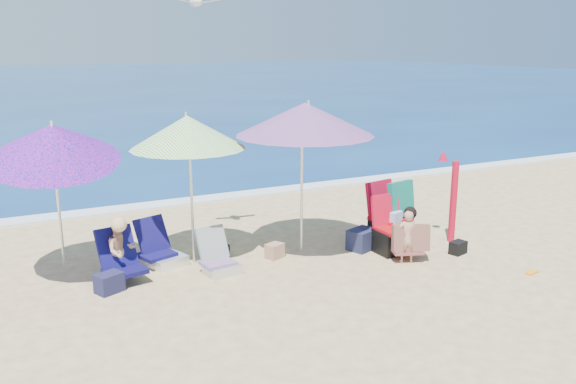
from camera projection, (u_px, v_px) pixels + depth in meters
name	position (u px, v px, depth m)	size (l,w,h in m)	color
ground	(339.00, 282.00, 8.36)	(120.00, 120.00, 0.00)	#D8BC84
sea	(43.00, 84.00, 47.45)	(120.00, 80.00, 0.12)	navy
foam	(215.00, 198.00, 12.78)	(120.00, 0.50, 0.04)	white
umbrella_turquoise	(305.00, 119.00, 9.00)	(2.49, 2.49, 2.41)	white
umbrella_striped	(187.00, 132.00, 8.72)	(2.02, 2.02, 2.25)	silver
umbrella_blue	(53.00, 142.00, 7.93)	(1.92, 1.98, 2.39)	white
furled_umbrella	(451.00, 193.00, 9.92)	(0.24, 0.41, 1.50)	#B60D23
chair_navy	(161.00, 253.00, 8.97)	(0.73, 0.77, 0.69)	#0F0C47
chair_rainbow	(219.00, 261.00, 8.68)	(0.56, 0.63, 0.63)	#BF4346
camp_chair_left	(391.00, 236.00, 9.49)	(0.54, 0.55, 0.90)	#A90C11
camp_chair_right	(391.00, 220.00, 9.94)	(0.73, 0.75, 1.06)	#B80D18
person_center	(408.00, 237.00, 9.05)	(0.59, 0.55, 0.82)	tan
person_left	(120.00, 251.00, 8.32)	(0.64, 0.69, 0.96)	tan
bag_navy_a	(109.00, 283.00, 8.00)	(0.41, 0.36, 0.26)	#1C1C3E
bag_black_a	(217.00, 252.00, 9.22)	(0.34, 0.27, 0.23)	black
bag_tan	(275.00, 251.00, 9.27)	(0.32, 0.27, 0.23)	#A1785C
bag_navy_b	(362.00, 239.00, 9.64)	(0.53, 0.47, 0.33)	#1B1F3C
bag_black_b	(458.00, 248.00, 9.45)	(0.30, 0.24, 0.20)	black
orange_item	(532.00, 272.00, 8.67)	(0.23, 0.15, 0.03)	orange
seagull	(196.00, 2.00, 8.75)	(0.77, 0.37, 0.13)	silver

